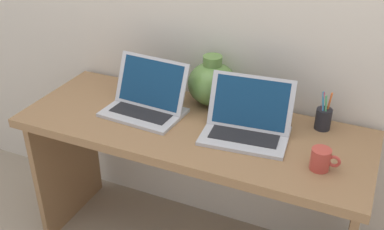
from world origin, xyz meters
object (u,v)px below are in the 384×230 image
(laptop_left, at_px, (147,98))
(green_vase, at_px, (212,83))
(coffee_mug, at_px, (321,159))
(pen_cup, at_px, (323,118))
(laptop_right, at_px, (248,120))

(laptop_left, xyz_separation_m, green_vase, (0.24, 0.19, 0.04))
(laptop_left, xyz_separation_m, coffee_mug, (0.80, -0.13, -0.02))
(pen_cup, bearing_deg, laptop_left, -167.76)
(laptop_left, bearing_deg, coffee_mug, -9.44)
(coffee_mug, bearing_deg, laptop_left, 170.56)
(laptop_left, distance_m, coffee_mug, 0.81)
(laptop_left, relative_size, green_vase, 1.54)
(green_vase, distance_m, pen_cup, 0.52)
(laptop_right, distance_m, pen_cup, 0.32)
(laptop_right, height_order, pen_cup, laptop_right)
(laptop_left, height_order, coffee_mug, laptop_left)
(green_vase, bearing_deg, pen_cup, -2.79)
(coffee_mug, bearing_deg, green_vase, 150.24)
(green_vase, relative_size, pen_cup, 1.34)
(green_vase, bearing_deg, laptop_left, -141.50)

